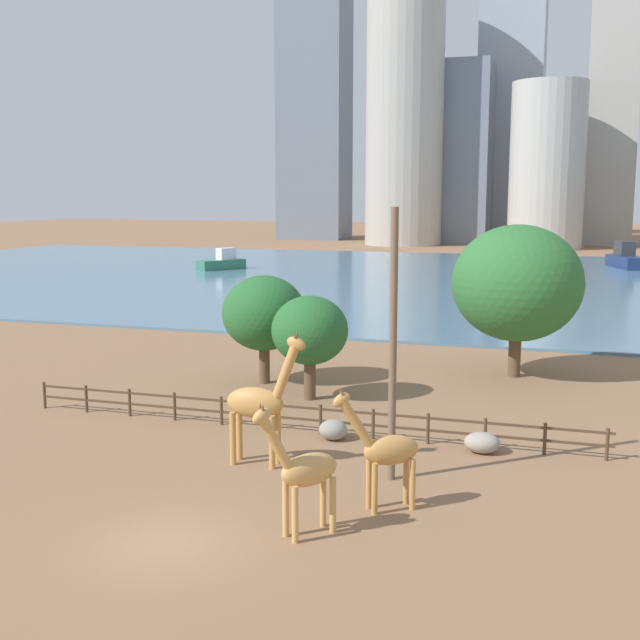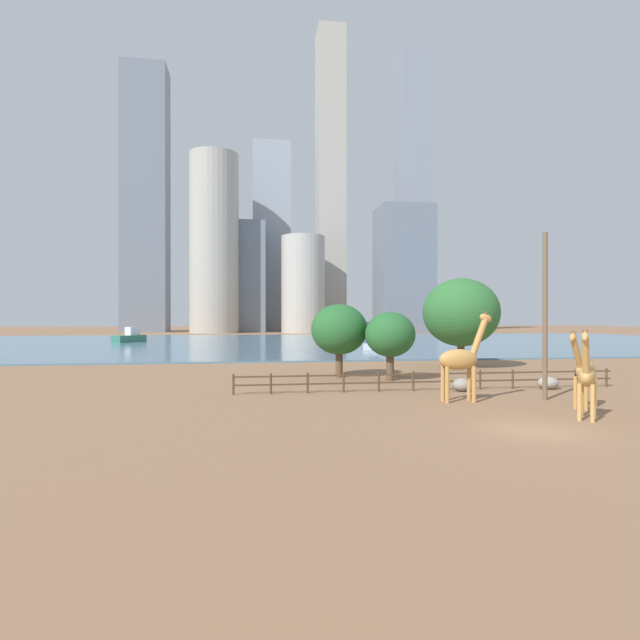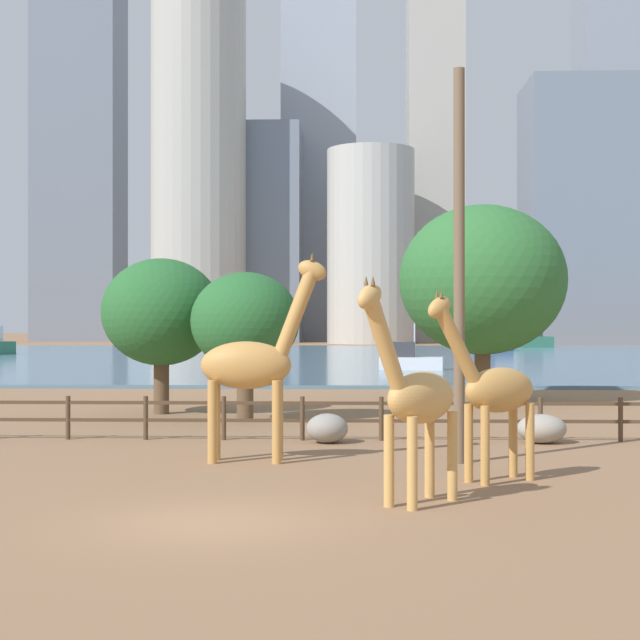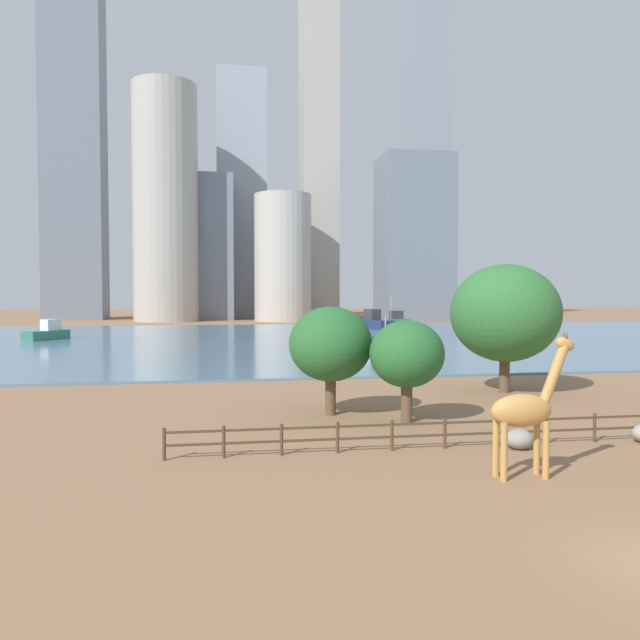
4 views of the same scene
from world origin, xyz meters
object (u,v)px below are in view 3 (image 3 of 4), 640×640
giraffe_young (416,397)px  giraffe_companion (493,390)px  boulder_near_fence (327,428)px  tree_right_tall (245,322)px  giraffe_tall (253,364)px  boulder_by_pole (542,429)px  boat_ferry (410,360)px  tree_left_large (482,280)px  utility_pole (459,266)px  tree_center_broad (161,313)px  boat_barge (526,339)px  boat_tug (485,339)px

giraffe_young → giraffe_companion: bearing=-175.3°
boulder_near_fence → tree_right_tall: bearing=116.5°
giraffe_tall → tree_right_tall: 10.17m
giraffe_tall → boulder_by_pole: 9.15m
boat_ferry → giraffe_companion: bearing=-83.2°
tree_left_large → tree_right_tall: size_ratio=1.63×
giraffe_young → utility_pole: size_ratio=0.44×
boat_ferry → giraffe_young: bearing=-85.3°
tree_right_tall → boat_ferry: bearing=76.9°
tree_center_broad → boat_ferry: bearing=69.9°
giraffe_young → boat_ferry: (2.75, 49.10, -1.20)m
utility_pole → boulder_near_fence: utility_pole is taller
giraffe_tall → giraffe_companion: 6.32m
giraffe_young → boat_ferry: bearing=-144.2°
giraffe_tall → boat_ferry: 43.96m
giraffe_companion → giraffe_young: 3.32m
giraffe_companion → boat_ferry: (0.87, 46.36, -1.16)m
giraffe_companion → boulder_near_fence: bearing=-95.2°
tree_left_large → tree_right_tall: tree_left_large is taller
giraffe_companion → utility_pole: (-0.44, 2.85, 2.90)m
giraffe_tall → giraffe_companion: (5.59, -2.91, -0.43)m
boat_ferry → boat_barge: size_ratio=0.62×
boulder_by_pole → tree_left_large: tree_left_large is taller
tree_left_large → boat_ferry: size_ratio=1.90×
giraffe_tall → boulder_by_pole: size_ratio=3.68×
giraffe_tall → tree_center_broad: size_ratio=0.89×
giraffe_young → boulder_near_fence: size_ratio=3.60×
giraffe_tall → boat_tug: 93.48m
giraffe_young → utility_pole: utility_pole is taller
giraffe_tall → tree_right_tall: size_ratio=1.00×
giraffe_tall → boulder_near_fence: 4.71m
giraffe_companion → utility_pole: size_ratio=0.43×
giraffe_companion → boat_ferry: 46.38m
tree_left_large → utility_pole: bearing=-99.3°
giraffe_companion → boat_ferry: giraffe_companion is taller
giraffe_young → boat_barge: size_ratio=0.59×
boat_ferry → boat_tug: boat_ferry is taller
giraffe_young → giraffe_tall: bearing=-107.6°
giraffe_tall → tree_right_tall: bearing=97.2°
boat_tug → boat_barge: size_ratio=1.21×
giraffe_tall → boulder_near_fence: size_ratio=4.35×
giraffe_tall → boulder_near_fence: (1.77, 3.88, -2.02)m
utility_pole → tree_left_large: utility_pole is taller
giraffe_companion → tree_left_large: bearing=-131.5°
utility_pole → tree_left_large: 18.75m
giraffe_tall → tree_right_tall: tree_right_tall is taller
giraffe_companion → tree_left_large: (2.59, 21.35, 3.33)m
tree_right_tall → tree_center_broad: bearing=143.0°
boulder_by_pole → tree_right_tall: tree_right_tall is taller
giraffe_tall → boat_barge: (25.07, 103.34, -1.20)m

